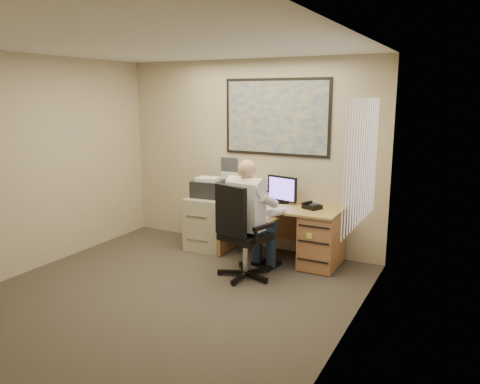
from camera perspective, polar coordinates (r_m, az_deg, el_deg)
The scene contains 8 objects.
room_shell at distance 4.90m, azimuth -10.65°, elevation 1.54°, with size 4.00×4.50×2.70m.
desk at distance 6.28m, azimuth 7.90°, elevation -4.65°, with size 1.60×0.97×1.11m.
world_map at distance 6.55m, azimuth 4.44°, elevation 9.07°, with size 1.56×0.03×1.06m, color #1E4C93.
wall_calendar at distance 6.97m, azimuth -1.32°, elevation 2.48°, with size 0.28×0.01×0.42m, color white.
window_blinds at distance 4.75m, azimuth 14.81°, elevation 3.46°, with size 0.06×1.40×1.30m, color beige, non-canonical shape.
filing_cabinet at distance 6.85m, azimuth -3.78°, elevation -3.10°, with size 0.60×0.70×1.05m.
office_chair at distance 5.71m, azimuth 0.58°, elevation -7.23°, with size 0.87×0.87×1.18m.
person at distance 5.68m, azimuth 0.83°, elevation -3.31°, with size 0.60×0.85×1.45m, color white, non-canonical shape.
Camera 1 is at (2.99, -3.79, 2.20)m, focal length 35.00 mm.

